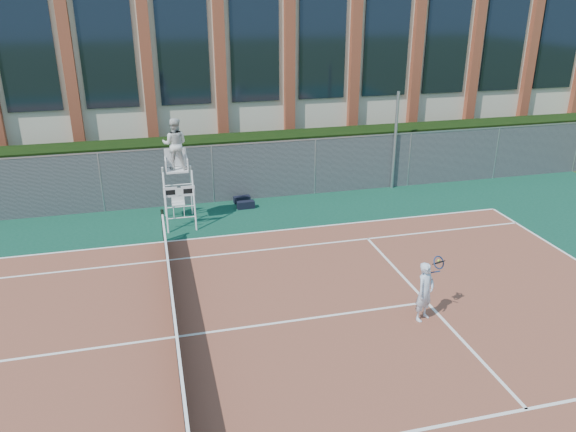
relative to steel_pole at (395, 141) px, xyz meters
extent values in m
plane|color=#233814|center=(-9.27, -8.70, -1.96)|extent=(120.00, 120.00, 0.00)
cube|color=#0D3B2B|center=(-9.27, -7.70, -1.95)|extent=(36.00, 20.00, 0.01)
cube|color=brown|center=(-9.27, -8.70, -1.94)|extent=(23.77, 10.97, 0.02)
cylinder|color=black|center=(-9.27, -3.10, -1.41)|extent=(0.10, 0.10, 1.10)
cube|color=black|center=(-9.27, -8.70, -1.50)|extent=(0.03, 11.00, 0.86)
cube|color=white|center=(-9.27, -8.70, -1.04)|extent=(0.06, 11.20, 0.07)
cube|color=black|center=(-9.27, 1.30, -0.86)|extent=(40.00, 1.40, 2.20)
cube|color=beige|center=(-9.27, 9.30, 2.04)|extent=(44.00, 10.00, 8.00)
cylinder|color=#9EA0A5|center=(0.00, 0.00, 0.00)|extent=(0.12, 0.12, 3.92)
cylinder|color=white|center=(-9.12, -2.22, -0.99)|extent=(0.06, 0.56, 2.03)
cylinder|color=white|center=(-8.18, -2.22, -0.99)|extent=(0.06, 0.56, 2.03)
cylinder|color=white|center=(-9.12, -1.18, -0.99)|extent=(0.06, 0.56, 2.03)
cylinder|color=white|center=(-8.18, -1.18, -0.99)|extent=(0.06, 0.56, 2.03)
cube|color=white|center=(-8.65, -1.70, -0.03)|extent=(0.73, 0.62, 0.06)
cube|color=white|center=(-8.65, -1.41, 0.34)|extent=(0.73, 0.05, 0.62)
cube|color=white|center=(-8.94, -2.12, -0.65)|extent=(0.46, 0.03, 0.35)
cube|color=white|center=(-8.36, -2.12, -0.65)|extent=(0.46, 0.03, 0.35)
imported|color=silver|center=(-8.65, -1.65, 0.86)|extent=(0.96, 0.82, 1.71)
cube|color=silver|center=(-8.66, -1.01, -1.47)|extent=(0.47, 0.47, 0.04)
cube|color=silver|center=(-8.66, -0.80, -1.21)|extent=(0.45, 0.05, 0.49)
cylinder|color=silver|center=(-8.85, -1.19, -1.72)|extent=(0.03, 0.03, 0.45)
cylinder|color=silver|center=(-8.48, -1.20, -1.72)|extent=(0.03, 0.03, 0.45)
cylinder|color=silver|center=(-8.84, -0.82, -1.72)|extent=(0.03, 0.03, 0.45)
cylinder|color=silver|center=(-8.47, -0.83, -1.72)|extent=(0.03, 0.03, 0.45)
cube|color=black|center=(-6.21, -0.85, -1.81)|extent=(0.65, 0.28, 0.28)
cube|color=black|center=(-6.25, -0.21, -1.82)|extent=(0.64, 0.32, 0.25)
imported|color=silver|center=(-3.35, -9.38, -1.17)|extent=(0.66, 0.58, 1.51)
torus|color=navy|center=(-2.94, -9.18, -0.54)|extent=(0.38, 0.30, 0.30)
sphere|color=#CCE533|center=(-2.84, -9.00, -0.59)|extent=(0.07, 0.07, 0.07)
camera|label=1|loc=(-9.44, -20.04, 5.56)|focal=35.00mm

